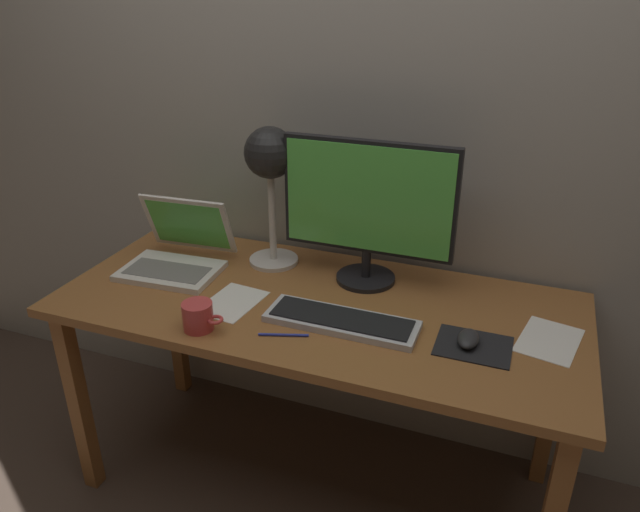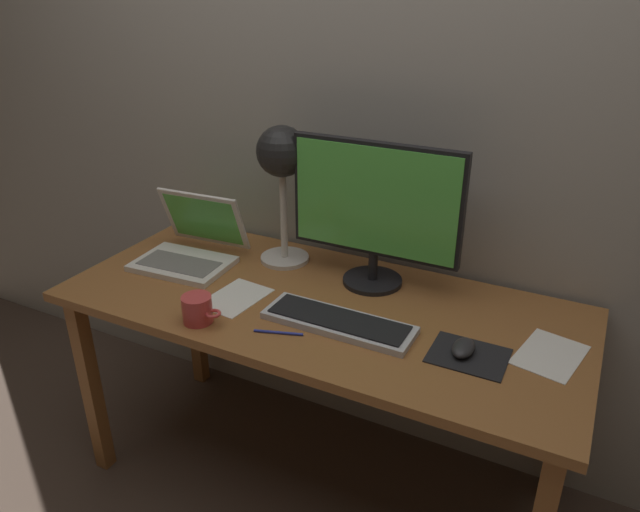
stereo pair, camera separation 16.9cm
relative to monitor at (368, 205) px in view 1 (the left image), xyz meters
The scene contains 13 objects.
ground_plane 1.02m from the monitor, 118.86° to the right, with size 4.80×4.80×0.00m, color #47382D.
back_wall 0.38m from the monitor, 115.22° to the left, with size 4.80×0.06×2.60m, color #9E998E.
desk 0.40m from the monitor, 118.86° to the right, with size 1.60×0.70×0.74m.
monitor is the anchor object (origin of this frame).
keyboard_main 0.38m from the monitor, 87.18° to the right, with size 0.44×0.14×0.03m.
laptop 0.67m from the monitor, 169.39° to the right, with size 0.34×0.32×0.23m.
desk_lamp 0.35m from the monitor, behind, with size 0.17×0.17×0.47m.
mousepad 0.53m from the monitor, 34.86° to the right, with size 0.20×0.16×0.00m, color black.
mouse 0.51m from the monitor, 35.80° to the right, with size 0.06×0.10×0.03m, color #28282B.
coffee_mug 0.61m from the monitor, 128.36° to the right, with size 0.12×0.09×0.08m.
paper_sheet_near_mouse 0.51m from the monitor, 140.04° to the right, with size 0.15×0.21×0.00m, color white.
paper_sheet_by_keyboard 0.65m from the monitor, 15.98° to the right, with size 0.15×0.21×0.00m, color white.
pen 0.49m from the monitor, 106.24° to the right, with size 0.01×0.01×0.14m, color #2633A5.
Camera 1 is at (0.57, -1.48, 1.64)m, focal length 33.28 mm.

